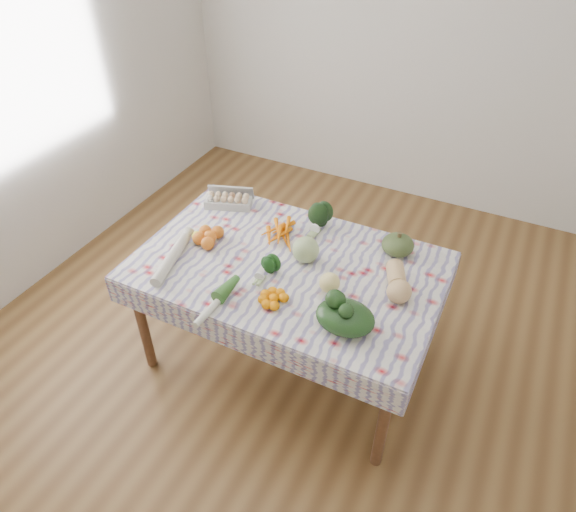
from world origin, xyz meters
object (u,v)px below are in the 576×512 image
(egg_carton, at_px, (228,201))
(cabbage, at_px, (306,250))
(dining_table, at_px, (288,276))
(kabocha_squash, at_px, (398,245))
(butternut_squash, at_px, (398,281))
(grapefruit, at_px, (330,283))

(egg_carton, bearing_deg, cabbage, -41.74)
(dining_table, relative_size, kabocha_squash, 8.87)
(dining_table, distance_m, cabbage, 0.19)
(dining_table, bearing_deg, butternut_squash, 6.19)
(dining_table, distance_m, butternut_squash, 0.62)
(butternut_squash, bearing_deg, dining_table, 163.28)
(egg_carton, relative_size, kabocha_squash, 1.61)
(grapefruit, bearing_deg, egg_carton, 153.40)
(dining_table, xyz_separation_m, egg_carton, (-0.59, 0.34, 0.12))
(dining_table, bearing_deg, grapefruit, -18.44)
(egg_carton, bearing_deg, grapefruit, -46.18)
(cabbage, height_order, butternut_squash, cabbage)
(cabbage, relative_size, butternut_squash, 0.54)
(dining_table, bearing_deg, kabocha_squash, 35.59)
(egg_carton, xyz_separation_m, grapefruit, (0.88, -0.44, 0.02))
(kabocha_squash, relative_size, grapefruit, 1.67)
(kabocha_squash, bearing_deg, cabbage, -146.46)
(egg_carton, relative_size, butternut_squash, 1.07)
(egg_carton, distance_m, cabbage, 0.72)
(kabocha_squash, distance_m, butternut_squash, 0.31)
(dining_table, distance_m, grapefruit, 0.33)
(dining_table, relative_size, butternut_squash, 5.87)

